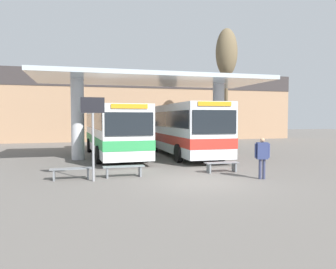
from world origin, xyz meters
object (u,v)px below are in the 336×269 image
at_px(waiting_bench_near_pillar, 222,165).
at_px(info_sign_platform, 93,122).
at_px(transit_bus_left_bay, 113,129).
at_px(poplar_tree_behind_left, 227,55).
at_px(waiting_bench_mid_platform, 124,169).
at_px(pedestrian_waiting, 262,154).
at_px(transit_bus_center_bay, 183,127).
at_px(parked_car_street, 132,133).
at_px(waiting_bench_far_platform, 71,171).

bearing_deg(waiting_bench_near_pillar, info_sign_platform, -174.16).
relative_size(transit_bus_left_bay, poplar_tree_behind_left, 1.06).
relative_size(waiting_bench_mid_platform, poplar_tree_behind_left, 0.16).
bearing_deg(waiting_bench_mid_platform, transit_bus_left_bay, 87.31).
relative_size(info_sign_platform, pedestrian_waiting, 1.95).
distance_m(pedestrian_waiting, poplar_tree_behind_left, 18.49).
distance_m(info_sign_platform, poplar_tree_behind_left, 20.14).
xyz_separation_m(transit_bus_left_bay, transit_bus_center_bay, (4.45, -0.76, 0.08)).
bearing_deg(waiting_bench_near_pillar, parked_car_street, 94.41).
bearing_deg(parked_car_street, waiting_bench_near_pillar, -81.67).
relative_size(transit_bus_left_bay, info_sign_platform, 3.44).
relative_size(transit_bus_center_bay, waiting_bench_mid_platform, 6.22).
distance_m(transit_bus_left_bay, info_sign_platform, 8.40).
distance_m(transit_bus_left_bay, pedestrian_waiting, 10.78).
relative_size(transit_bus_left_bay, waiting_bench_near_pillar, 7.16).
height_order(transit_bus_left_bay, waiting_bench_far_platform, transit_bus_left_bay).
height_order(waiting_bench_mid_platform, pedestrian_waiting, pedestrian_waiting).
height_order(info_sign_platform, poplar_tree_behind_left, poplar_tree_behind_left).
xyz_separation_m(waiting_bench_mid_platform, poplar_tree_behind_left, (11.28, 14.04, 7.85)).
bearing_deg(parked_car_street, transit_bus_left_bay, -102.07).
relative_size(pedestrian_waiting, parked_car_street, 0.37).
bearing_deg(waiting_bench_near_pillar, transit_bus_center_bay, 86.66).
relative_size(transit_bus_left_bay, parked_car_street, 2.48).
distance_m(transit_bus_left_bay, poplar_tree_behind_left, 14.20).
distance_m(waiting_bench_far_platform, pedestrian_waiting, 7.65).
bearing_deg(transit_bus_center_bay, waiting_bench_mid_platform, 55.66).
xyz_separation_m(transit_bus_center_bay, parked_car_street, (-1.72, 10.28, -0.78)).
relative_size(waiting_bench_near_pillar, info_sign_platform, 0.48).
bearing_deg(parked_car_street, waiting_bench_far_platform, -102.86).
xyz_separation_m(waiting_bench_mid_platform, waiting_bench_far_platform, (-2.09, 0.00, -0.00)).
distance_m(waiting_bench_near_pillar, poplar_tree_behind_left, 17.49).
distance_m(transit_bus_left_bay, waiting_bench_mid_platform, 7.78).
relative_size(transit_bus_left_bay, pedestrian_waiting, 6.72).
bearing_deg(info_sign_platform, parked_car_street, 76.26).
bearing_deg(parked_car_street, waiting_bench_mid_platform, -96.27).
bearing_deg(transit_bus_left_bay, poplar_tree_behind_left, -152.00).
bearing_deg(info_sign_platform, waiting_bench_far_platform, 145.35).
height_order(poplar_tree_behind_left, parked_car_street, poplar_tree_behind_left).
distance_m(waiting_bench_near_pillar, waiting_bench_mid_platform, 4.41).
bearing_deg(parked_car_street, poplar_tree_behind_left, -16.94).
distance_m(transit_bus_left_bay, parked_car_street, 9.93).
xyz_separation_m(waiting_bench_mid_platform, parked_car_street, (3.09, 17.16, 0.71)).
xyz_separation_m(waiting_bench_near_pillar, poplar_tree_behind_left, (6.88, 14.04, 7.85)).
distance_m(transit_bus_center_bay, waiting_bench_mid_platform, 8.53).
distance_m(waiting_bench_near_pillar, waiting_bench_far_platform, 6.50).
height_order(waiting_bench_far_platform, parked_car_street, parked_car_street).
bearing_deg(waiting_bench_near_pillar, pedestrian_waiting, -65.45).
distance_m(waiting_bench_mid_platform, info_sign_platform, 2.39).
distance_m(pedestrian_waiting, parked_car_street, 19.20).
xyz_separation_m(transit_bus_center_bay, pedestrian_waiting, (0.47, -8.79, -0.82)).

